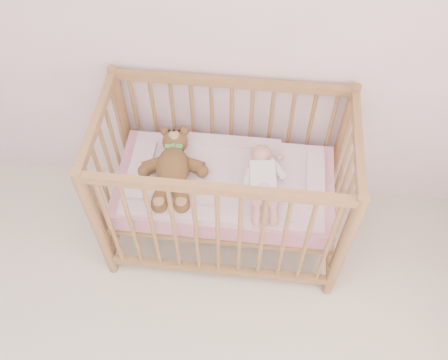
# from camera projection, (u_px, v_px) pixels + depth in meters

# --- Properties ---
(wall_back) EXTENTS (4.00, 0.02, 2.70)m
(wall_back) POSITION_uv_depth(u_px,v_px,m) (155.00, 9.00, 2.40)
(wall_back) COLOR silver
(wall_back) RESTS_ON floor
(crib) EXTENTS (1.36, 0.76, 1.00)m
(crib) POSITION_uv_depth(u_px,v_px,m) (225.00, 185.00, 2.83)
(crib) COLOR #9A6741
(crib) RESTS_ON floor
(mattress) EXTENTS (1.22, 0.62, 0.13)m
(mattress) POSITION_uv_depth(u_px,v_px,m) (225.00, 187.00, 2.84)
(mattress) COLOR pink
(mattress) RESTS_ON crib
(blanket) EXTENTS (1.10, 0.58, 0.06)m
(blanket) POSITION_uv_depth(u_px,v_px,m) (225.00, 179.00, 2.78)
(blanket) COLOR pink
(blanket) RESTS_ON mattress
(baby) EXTENTS (0.32, 0.56, 0.13)m
(baby) POSITION_uv_depth(u_px,v_px,m) (263.00, 177.00, 2.70)
(baby) COLOR white
(baby) RESTS_ON blanket
(teddy_bear) EXTENTS (0.46, 0.61, 0.16)m
(teddy_bear) POSITION_uv_depth(u_px,v_px,m) (173.00, 168.00, 2.72)
(teddy_bear) COLOR brown
(teddy_bear) RESTS_ON blanket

